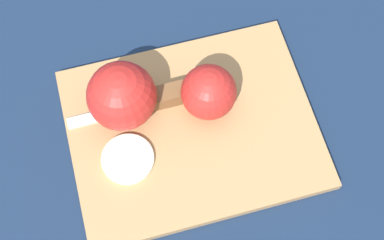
{
  "coord_description": "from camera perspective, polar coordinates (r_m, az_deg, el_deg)",
  "views": [
    {
      "loc": [
        0.06,
        0.25,
        0.63
      ],
      "look_at": [
        0.0,
        0.0,
        0.03
      ],
      "focal_mm": 50.0,
      "sensor_mm": 36.0,
      "label": 1
    }
  ],
  "objects": [
    {
      "name": "apple_half_right",
      "position": [
        0.64,
        -7.52,
        2.56
      ],
      "size": [
        0.08,
        0.08,
        0.08
      ],
      "rotation": [
        0.0,
        0.0,
        5.25
      ],
      "color": "red",
      "rests_on": "cutting_board"
    },
    {
      "name": "ground_plane",
      "position": [
        0.68,
        0.0,
        -1.15
      ],
      "size": [
        4.0,
        4.0,
        0.0
      ],
      "primitive_type": "plane",
      "color": "#14233D"
    },
    {
      "name": "apple_slice",
      "position": [
        0.65,
        -6.87,
        -4.16
      ],
      "size": [
        0.06,
        0.06,
        0.01
      ],
      "color": "beige",
      "rests_on": "cutting_board"
    },
    {
      "name": "apple_half_left",
      "position": [
        0.64,
        1.81,
        2.97
      ],
      "size": [
        0.07,
        0.07,
        0.07
      ],
      "rotation": [
        0.0,
        0.0,
        2.32
      ],
      "color": "red",
      "rests_on": "cutting_board"
    },
    {
      "name": "knife",
      "position": [
        0.67,
        -2.65,
        2.55
      ],
      "size": [
        0.17,
        0.03,
        0.02
      ],
      "rotation": [
        0.0,
        0.0,
        0.05
      ],
      "color": "silver",
      "rests_on": "cutting_board"
    },
    {
      "name": "cutting_board",
      "position": [
        0.67,
        0.0,
        -0.92
      ],
      "size": [
        0.31,
        0.25,
        0.01
      ],
      "color": "#A37A4C",
      "rests_on": "ground_plane"
    }
  ]
}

